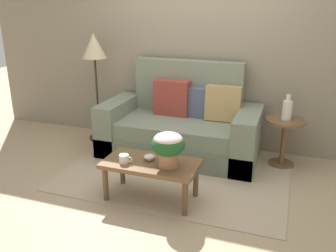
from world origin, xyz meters
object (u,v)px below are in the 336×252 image
object	(u,v)px
side_table	(284,134)
snack_bowl	(149,157)
couch	(182,128)
potted_plant	(168,145)
table_vase	(287,109)
coffee_mug	(124,159)
floor_lamp	(94,54)
coffee_table	(151,167)

from	to	relation	value
side_table	snack_bowl	world-z (taller)	side_table
couch	potted_plant	size ratio (longest dim) A/B	5.80
table_vase	coffee_mug	bearing A→B (deg)	-136.03
table_vase	floor_lamp	bearing A→B (deg)	179.12
potted_plant	coffee_mug	bearing A→B (deg)	-171.58
couch	floor_lamp	world-z (taller)	floor_lamp
coffee_mug	snack_bowl	xyz separation A→B (m)	(0.20, 0.14, -0.01)
potted_plant	coffee_mug	size ratio (longest dim) A/B	2.48
couch	table_vase	size ratio (longest dim) A/B	6.58
coffee_table	potted_plant	xyz separation A→B (m)	(0.19, -0.04, 0.28)
coffee_mug	table_vase	world-z (taller)	table_vase
couch	floor_lamp	size ratio (longest dim) A/B	1.32
floor_lamp	potted_plant	size ratio (longest dim) A/B	4.39
snack_bowl	table_vase	xyz separation A→B (m)	(1.22, 1.23, 0.26)
side_table	potted_plant	distance (m)	1.66
floor_lamp	coffee_mug	bearing A→B (deg)	-52.11
coffee_table	floor_lamp	xyz separation A→B (m)	(-1.33, 1.31, 0.86)
coffee_mug	potted_plant	bearing A→B (deg)	8.42
couch	table_vase	bearing A→B (deg)	3.74
potted_plant	snack_bowl	size ratio (longest dim) A/B	3.07
side_table	coffee_mug	world-z (taller)	side_table
couch	side_table	world-z (taller)	couch
table_vase	couch	bearing A→B (deg)	-176.26
snack_bowl	table_vase	world-z (taller)	table_vase
coffee_table	couch	bearing A→B (deg)	92.79
floor_lamp	coffee_mug	world-z (taller)	floor_lamp
side_table	snack_bowl	bearing A→B (deg)	-134.70
coffee_table	side_table	world-z (taller)	side_table
floor_lamp	snack_bowl	world-z (taller)	floor_lamp
potted_plant	table_vase	world-z (taller)	table_vase
side_table	potted_plant	world-z (taller)	potted_plant
coffee_table	potted_plant	distance (m)	0.34
couch	coffee_table	size ratio (longest dim) A/B	2.10
side_table	table_vase	world-z (taller)	table_vase
couch	potted_plant	distance (m)	1.28
coffee_mug	snack_bowl	size ratio (longest dim) A/B	1.24
floor_lamp	potted_plant	bearing A→B (deg)	-41.47
potted_plant	table_vase	size ratio (longest dim) A/B	1.13
coffee_table	floor_lamp	world-z (taller)	floor_lamp
snack_bowl	table_vase	size ratio (longest dim) A/B	0.37
couch	table_vase	distance (m)	1.30
snack_bowl	coffee_mug	bearing A→B (deg)	-145.35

